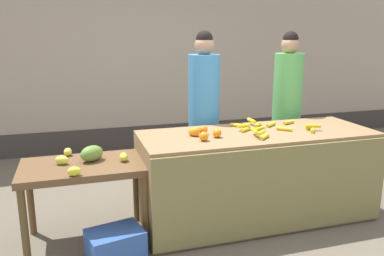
# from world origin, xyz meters

# --- Properties ---
(ground_plane) EXTENTS (24.00, 24.00, 0.00)m
(ground_plane) POSITION_xyz_m (0.00, 0.00, 0.00)
(ground_plane) COLOR #665B4C
(market_wall_back) EXTENTS (9.78, 0.23, 3.59)m
(market_wall_back) POSITION_xyz_m (0.00, 2.93, 1.76)
(market_wall_back) COLOR tan
(market_wall_back) RESTS_ON ground
(fruit_stall_counter) EXTENTS (2.30, 0.87, 0.89)m
(fruit_stall_counter) POSITION_xyz_m (0.34, -0.01, 0.45)
(fruit_stall_counter) COLOR olive
(fruit_stall_counter) RESTS_ON ground
(side_table_wooden) EXTENTS (1.07, 0.65, 0.73)m
(side_table_wooden) POSITION_xyz_m (-1.31, 0.00, 0.63)
(side_table_wooden) COLOR brown
(side_table_wooden) RESTS_ON ground
(banana_bunch_pile) EXTENTS (0.79, 0.67, 0.07)m
(banana_bunch_pile) POSITION_xyz_m (0.49, 0.03, 0.92)
(banana_bunch_pile) COLOR gold
(banana_bunch_pile) RESTS_ON fruit_stall_counter
(orange_pile) EXTENTS (0.28, 0.31, 0.09)m
(orange_pile) POSITION_xyz_m (-0.23, -0.02, 0.93)
(orange_pile) COLOR orange
(orange_pile) RESTS_ON fruit_stall_counter
(mango_papaya_pile) EXTENTS (0.63, 0.65, 0.14)m
(mango_papaya_pile) POSITION_xyz_m (-1.26, 0.05, 0.79)
(mango_papaya_pile) COLOR yellow
(mango_papaya_pile) RESTS_ON side_table_wooden
(vendor_woman_blue_shirt) EXTENTS (0.34, 0.34, 1.86)m
(vendor_woman_blue_shirt) POSITION_xyz_m (0.01, 0.67, 0.94)
(vendor_woman_blue_shirt) COLOR #33333D
(vendor_woman_blue_shirt) RESTS_ON ground
(vendor_woman_green_shirt) EXTENTS (0.34, 0.34, 1.85)m
(vendor_woman_green_shirt) POSITION_xyz_m (1.09, 0.75, 0.93)
(vendor_woman_green_shirt) COLOR #33333D
(vendor_woman_green_shirt) RESTS_ON ground
(produce_crate) EXTENTS (0.50, 0.41, 0.26)m
(produce_crate) POSITION_xyz_m (-1.11, -0.39, 0.13)
(produce_crate) COLOR #3359A5
(produce_crate) RESTS_ON ground
(produce_sack) EXTENTS (0.40, 0.44, 0.58)m
(produce_sack) POSITION_xyz_m (-0.52, 0.85, 0.29)
(produce_sack) COLOR tan
(produce_sack) RESTS_ON ground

